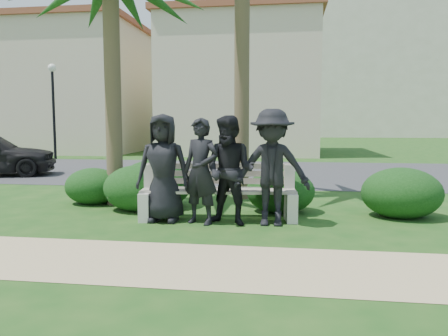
{
  "coord_description": "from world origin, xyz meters",
  "views": [
    {
      "loc": [
        1.47,
        -6.59,
        1.61
      ],
      "look_at": [
        0.38,
        1.0,
        0.83
      ],
      "focal_mm": 35.0,
      "sensor_mm": 36.0,
      "label": 1
    }
  ],
  "objects_px": {
    "street_lamp": "(53,94)",
    "man_b": "(201,171)",
    "man_a": "(163,168)",
    "man_d": "(272,168)",
    "park_bench": "(219,195)",
    "man_c": "(230,171)"
  },
  "relations": [
    {
      "from": "street_lamp",
      "to": "man_b",
      "type": "distance_m",
      "value": 15.04
    },
    {
      "from": "man_a",
      "to": "street_lamp",
      "type": "bearing_deg",
      "value": 125.05
    },
    {
      "from": "man_a",
      "to": "man_d",
      "type": "relative_size",
      "value": 0.96
    },
    {
      "from": "park_bench",
      "to": "man_b",
      "type": "distance_m",
      "value": 0.61
    },
    {
      "from": "man_b",
      "to": "man_c",
      "type": "height_order",
      "value": "man_c"
    },
    {
      "from": "park_bench",
      "to": "man_b",
      "type": "height_order",
      "value": "man_b"
    },
    {
      "from": "street_lamp",
      "to": "man_d",
      "type": "height_order",
      "value": "street_lamp"
    },
    {
      "from": "man_a",
      "to": "man_b",
      "type": "xyz_separation_m",
      "value": [
        0.65,
        -0.09,
        -0.04
      ]
    },
    {
      "from": "street_lamp",
      "to": "park_bench",
      "type": "bearing_deg",
      "value": -50.7
    },
    {
      "from": "street_lamp",
      "to": "park_bench",
      "type": "xyz_separation_m",
      "value": [
        9.35,
        -11.42,
        -2.53
      ]
    },
    {
      "from": "street_lamp",
      "to": "man_d",
      "type": "distance_m",
      "value": 15.7
    },
    {
      "from": "park_bench",
      "to": "man_d",
      "type": "relative_size",
      "value": 1.44
    },
    {
      "from": "man_a",
      "to": "park_bench",
      "type": "bearing_deg",
      "value": 16.07
    },
    {
      "from": "street_lamp",
      "to": "man_a",
      "type": "height_order",
      "value": "street_lamp"
    },
    {
      "from": "street_lamp",
      "to": "man_d",
      "type": "bearing_deg",
      "value": -48.85
    },
    {
      "from": "man_d",
      "to": "park_bench",
      "type": "bearing_deg",
      "value": 161.89
    },
    {
      "from": "man_b",
      "to": "man_c",
      "type": "xyz_separation_m",
      "value": [
        0.47,
        -0.01,
        0.02
      ]
    },
    {
      "from": "man_a",
      "to": "man_b",
      "type": "relative_size",
      "value": 1.04
    },
    {
      "from": "man_a",
      "to": "man_c",
      "type": "bearing_deg",
      "value": -5.62
    },
    {
      "from": "man_a",
      "to": "man_c",
      "type": "xyz_separation_m",
      "value": [
        1.12,
        -0.09,
        -0.02
      ]
    },
    {
      "from": "man_b",
      "to": "man_d",
      "type": "distance_m",
      "value": 1.13
    },
    {
      "from": "man_b",
      "to": "man_c",
      "type": "bearing_deg",
      "value": 19.22
    }
  ]
}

